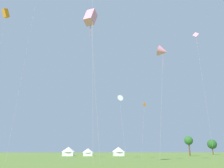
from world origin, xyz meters
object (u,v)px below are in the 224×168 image
object	(u,v)px
festival_tent_center	(88,152)
festival_tent_left	(118,151)
kite_orange_diamond	(144,106)
kite_orange_box	(6,14)
kite_pink_box	(91,17)
kite_pink_diamond	(196,39)
tree_distant_left	(212,144)
kite_white_delta	(119,99)
kite_pink_delta	(163,51)
festival_tent_right	(68,151)
tree_distant_right	(189,141)

from	to	relation	value
festival_tent_center	festival_tent_left	world-z (taller)	festival_tent_left
kite_orange_diamond	kite_orange_box	bearing A→B (deg)	-148.06
kite_pink_box	kite_pink_diamond	world-z (taller)	kite_pink_diamond
kite_pink_diamond	tree_distant_left	size ratio (longest dim) A/B	5.92
kite_orange_diamond	tree_distant_left	size ratio (longest dim) A/B	2.56
kite_white_delta	kite_orange_box	size ratio (longest dim) A/B	0.45
kite_pink_delta	festival_tent_center	size ratio (longest dim) A/B	5.77
kite_pink_delta	kite_orange_box	xyz separation A→B (m)	(-32.42, 4.08, 9.87)
kite_orange_diamond	festival_tent_right	bearing A→B (deg)	152.23
festival_tent_center	tree_distant_right	world-z (taller)	tree_distant_right
kite_orange_diamond	kite_orange_box	world-z (taller)	kite_orange_box
kite_white_delta	tree_distant_left	size ratio (longest dim) A/B	2.27
kite_pink_delta	festival_tent_left	size ratio (longest dim) A/B	4.88
kite_pink_delta	tree_distant_left	xyz separation A→B (m)	(35.09, 52.89, -15.81)
kite_orange_diamond	kite_pink_delta	size ratio (longest dim) A/B	0.73
kite_orange_box	festival_tent_center	xyz separation A→B (m)	(17.14, 33.25, -28.53)
kite_pink_box	tree_distant_right	xyz separation A→B (m)	(31.92, 44.40, -16.39)
kite_pink_box	kite_pink_delta	bearing A→B (deg)	31.71
kite_pink_diamond	festival_tent_center	size ratio (longest dim) A/B	9.80
kite_pink_diamond	festival_tent_left	xyz separation A→B (m)	(-22.01, 18.31, -32.18)
kite_orange_diamond	kite_pink_delta	distance (m)	25.83
kite_pink_diamond	kite_white_delta	size ratio (longest dim) A/B	2.61
festival_tent_left	kite_pink_diamond	bearing A→B (deg)	-39.77
kite_white_delta	festival_tent_left	distance (m)	28.97
tree_distant_right	kite_orange_box	bearing A→B (deg)	-147.82
festival_tent_center	tree_distant_left	xyz separation A→B (m)	(50.37, 15.56, 2.85)
kite_white_delta	kite_orange_box	distance (m)	30.86
kite_orange_box	kite_pink_box	bearing A→B (deg)	-33.70
kite_orange_box	festival_tent_center	distance (m)	47.04
tree_distant_left	tree_distant_right	distance (m)	23.87
kite_pink_box	kite_white_delta	xyz separation A→B (m)	(6.21, 19.24, -8.21)
kite_pink_delta	festival_tent_left	bearing A→B (deg)	98.03
kite_orange_diamond	tree_distant_right	world-z (taller)	kite_orange_diamond
kite_orange_diamond	kite_orange_box	size ratio (longest dim) A/B	0.51
kite_pink_box	tree_distant_left	size ratio (longest dim) A/B	3.72
kite_orange_box	festival_tent_left	xyz separation A→B (m)	(27.15, 33.25, -28.29)
festival_tent_right	tree_distant_right	bearing A→B (deg)	-1.95
kite_pink_diamond	tree_distant_left	distance (m)	48.56
kite_orange_diamond	festival_tent_right	size ratio (longest dim) A/B	3.58
kite_pink_diamond	festival_tent_right	size ratio (longest dim) A/B	8.27
kite_orange_box	tree_distant_right	xyz separation A→B (m)	(50.69, 31.89, -25.01)
festival_tent_left	tree_distant_left	distance (m)	43.33
festival_tent_left	festival_tent_center	bearing A→B (deg)	-180.00
kite_pink_box	kite_pink_diamond	size ratio (longest dim) A/B	0.63
kite_pink_delta	festival_tent_center	bearing A→B (deg)	112.26
kite_pink_diamond	festival_tent_right	world-z (taller)	kite_pink_diamond
kite_pink_delta	kite_pink_diamond	distance (m)	28.83
kite_pink_delta	kite_white_delta	distance (m)	14.86
kite_pink_diamond	festival_tent_left	distance (m)	43.07
kite_orange_box	tree_distant_left	xyz separation A→B (m)	(67.51, 48.81, -25.68)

